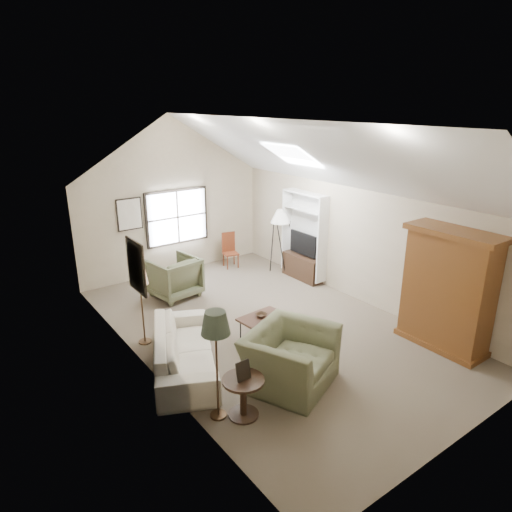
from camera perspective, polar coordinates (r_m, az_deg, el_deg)
room_shell at (r=8.18m, az=1.68°, el=11.31°), size 5.01×8.01×4.00m
window at (r=11.89m, az=-9.81°, el=4.83°), size 1.72×0.08×1.42m
skylight at (r=9.69m, az=4.58°, el=12.53°), size 0.80×1.20×0.52m
wall_art at (r=9.26m, az=-15.20°, el=2.19°), size 1.97×3.71×0.88m
armoire at (r=8.80m, az=22.88°, el=-3.92°), size 0.60×1.50×2.20m
tv_alcove at (r=11.29m, az=6.02°, el=2.68°), size 0.32×1.30×2.10m
media_console at (r=11.54m, az=5.80°, el=-1.39°), size 0.34×1.18×0.60m
tv_panel at (r=11.34m, az=5.90°, el=1.55°), size 0.05×0.90×0.55m
sofa at (r=7.86m, az=-8.98°, el=-11.43°), size 1.86×2.59×0.70m
armchair_near at (r=7.37m, az=4.25°, el=-12.58°), size 1.75×1.66×0.90m
armchair_far at (r=10.58m, az=-10.23°, el=-2.60°), size 1.13×1.15×0.93m
coffee_table at (r=8.73m, az=0.67°, el=-8.85°), size 0.91×0.55×0.45m
bowl at (r=8.62m, az=0.67°, el=-7.38°), size 0.23×0.23×0.05m
side_table at (r=6.76m, az=-1.58°, el=-17.25°), size 0.80×0.80×0.60m
side_chair at (r=12.23m, az=-3.19°, el=0.71°), size 0.44×0.44×0.94m
tripod_lamp at (r=11.80m, az=3.02°, el=1.94°), size 0.60×0.60×1.69m
dark_lamp at (r=6.46m, az=-4.93°, el=-13.43°), size 0.53×0.53×1.68m
tan_lamp at (r=8.58m, az=-14.06°, el=-6.01°), size 0.40×0.40×1.51m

